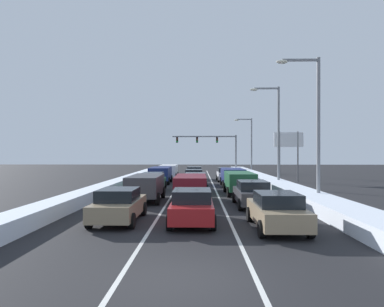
{
  "coord_description": "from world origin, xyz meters",
  "views": [
    {
      "loc": [
        0.28,
        -8.51,
        3.13
      ],
      "look_at": [
        -0.58,
        35.98,
        3.07
      ],
      "focal_mm": 32.41,
      "sensor_mm": 36.0,
      "label": 1
    }
  ],
  "objects_px": {
    "sedan_charcoal_right_lane_second": "(252,193)",
    "roadside_sign_right": "(289,145)",
    "sedan_silver_center_lane_fifth": "(194,173)",
    "street_lamp_right_near": "(313,118)",
    "street_lamp_right_mid": "(275,128)",
    "sedan_green_left_lane_third": "(153,181)",
    "sedan_tan_right_lane_nearest": "(277,210)",
    "suv_charcoal_left_lane_second": "(146,185)",
    "sedan_red_center_lane_nearest": "(192,206)",
    "suv_maroon_center_lane_second": "(191,186)",
    "sedan_tan_left_lane_nearest": "(119,205)",
    "suv_navy_left_lane_fourth": "(161,174)",
    "sedan_black_center_lane_third": "(195,182)",
    "sedan_gray_center_lane_fourth": "(194,177)",
    "suv_green_right_lane_third": "(240,181)",
    "street_lamp_right_far": "(249,141)",
    "suv_white_left_lane_fifth": "(169,170)",
    "suv_navy_right_lane_fourth": "(233,176)",
    "sedan_white_right_lane_fifth": "(226,174)",
    "traffic_light_gantry": "(213,144)"
  },
  "relations": [
    {
      "from": "street_lamp_right_mid",
      "to": "sedan_green_left_lane_third",
      "type": "bearing_deg",
      "value": -167.91
    },
    {
      "from": "sedan_tan_right_lane_nearest",
      "to": "suv_charcoal_left_lane_second",
      "type": "xyz_separation_m",
      "value": [
        -6.66,
        8.21,
        0.25
      ]
    },
    {
      "from": "sedan_tan_right_lane_nearest",
      "to": "sedan_black_center_lane_third",
      "type": "relative_size",
      "value": 1.0
    },
    {
      "from": "sedan_silver_center_lane_fifth",
      "to": "street_lamp_right_far",
      "type": "relative_size",
      "value": 0.54
    },
    {
      "from": "sedan_charcoal_right_lane_second",
      "to": "suv_charcoal_left_lane_second",
      "type": "bearing_deg",
      "value": 161.87
    },
    {
      "from": "sedan_tan_right_lane_nearest",
      "to": "street_lamp_right_mid",
      "type": "xyz_separation_m",
      "value": [
        3.62,
        16.91,
        4.61
      ]
    },
    {
      "from": "sedan_white_right_lane_fifth",
      "to": "street_lamp_right_near",
      "type": "height_order",
      "value": "street_lamp_right_near"
    },
    {
      "from": "sedan_silver_center_lane_fifth",
      "to": "suv_white_left_lane_fifth",
      "type": "height_order",
      "value": "suv_white_left_lane_fifth"
    },
    {
      "from": "suv_maroon_center_lane_second",
      "to": "suv_white_left_lane_fifth",
      "type": "xyz_separation_m",
      "value": [
        -3.15,
        19.82,
        0.0
      ]
    },
    {
      "from": "suv_navy_left_lane_fourth",
      "to": "sedan_black_center_lane_third",
      "type": "bearing_deg",
      "value": -62.8
    },
    {
      "from": "sedan_tan_left_lane_nearest",
      "to": "sedan_green_left_lane_third",
      "type": "xyz_separation_m",
      "value": [
        -0.21,
        13.18,
        0.0
      ]
    },
    {
      "from": "sedan_green_left_lane_third",
      "to": "suv_navy_left_lane_fourth",
      "type": "height_order",
      "value": "suv_navy_left_lane_fourth"
    },
    {
      "from": "suv_green_right_lane_third",
      "to": "sedan_black_center_lane_third",
      "type": "relative_size",
      "value": 1.09
    },
    {
      "from": "sedan_green_left_lane_third",
      "to": "suv_white_left_lane_fifth",
      "type": "bearing_deg",
      "value": 89.22
    },
    {
      "from": "sedan_tan_left_lane_nearest",
      "to": "suv_navy_left_lane_fourth",
      "type": "distance_m",
      "value": 19.78
    },
    {
      "from": "sedan_gray_center_lane_fourth",
      "to": "sedan_green_left_lane_third",
      "type": "bearing_deg",
      "value": -122.28
    },
    {
      "from": "suv_navy_right_lane_fourth",
      "to": "suv_navy_left_lane_fourth",
      "type": "relative_size",
      "value": 1.0
    },
    {
      "from": "sedan_charcoal_right_lane_second",
      "to": "roadside_sign_right",
      "type": "height_order",
      "value": "roadside_sign_right"
    },
    {
      "from": "traffic_light_gantry",
      "to": "sedan_tan_right_lane_nearest",
      "type": "bearing_deg",
      "value": -89.09
    },
    {
      "from": "sedan_red_center_lane_nearest",
      "to": "sedan_black_center_lane_third",
      "type": "xyz_separation_m",
      "value": [
        0.03,
        12.95,
        0.0
      ]
    },
    {
      "from": "sedan_charcoal_right_lane_second",
      "to": "suv_navy_left_lane_fourth",
      "type": "xyz_separation_m",
      "value": [
        -7.07,
        15.16,
        0.25
      ]
    },
    {
      "from": "street_lamp_right_mid",
      "to": "street_lamp_right_far",
      "type": "xyz_separation_m",
      "value": [
        0.62,
        20.17,
        -0.42
      ]
    },
    {
      "from": "suv_charcoal_left_lane_second",
      "to": "suv_navy_left_lane_fourth",
      "type": "bearing_deg",
      "value": 92.07
    },
    {
      "from": "sedan_tan_right_lane_nearest",
      "to": "suv_navy_right_lane_fourth",
      "type": "xyz_separation_m",
      "value": [
        -0.03,
        18.2,
        0.25
      ]
    },
    {
      "from": "street_lamp_right_near",
      "to": "suv_green_right_lane_third",
      "type": "bearing_deg",
      "value": 127.38
    },
    {
      "from": "suv_maroon_center_lane_second",
      "to": "sedan_tan_left_lane_nearest",
      "type": "distance_m",
      "value": 7.26
    },
    {
      "from": "sedan_charcoal_right_lane_second",
      "to": "traffic_light_gantry",
      "type": "distance_m",
      "value": 38.78
    },
    {
      "from": "sedan_silver_center_lane_fifth",
      "to": "roadside_sign_right",
      "type": "distance_m",
      "value": 11.23
    },
    {
      "from": "sedan_charcoal_right_lane_second",
      "to": "sedan_tan_left_lane_nearest",
      "type": "relative_size",
      "value": 1.0
    },
    {
      "from": "suv_navy_right_lane_fourth",
      "to": "street_lamp_right_near",
      "type": "height_order",
      "value": "street_lamp_right_near"
    },
    {
      "from": "sedan_charcoal_right_lane_second",
      "to": "sedan_black_center_lane_third",
      "type": "bearing_deg",
      "value": 112.96
    },
    {
      "from": "suv_green_right_lane_third",
      "to": "suv_navy_left_lane_fourth",
      "type": "distance_m",
      "value": 11.69
    },
    {
      "from": "sedan_tan_right_lane_nearest",
      "to": "sedan_silver_center_lane_fifth",
      "type": "distance_m",
      "value": 26.9
    },
    {
      "from": "sedan_tan_right_lane_nearest",
      "to": "suv_navy_left_lane_fourth",
      "type": "height_order",
      "value": "suv_navy_left_lane_fourth"
    },
    {
      "from": "sedan_gray_center_lane_fourth",
      "to": "sedan_silver_center_lane_fifth",
      "type": "relative_size",
      "value": 1.0
    },
    {
      "from": "suv_green_right_lane_third",
      "to": "street_lamp_right_far",
      "type": "bearing_deg",
      "value": 80.16
    },
    {
      "from": "sedan_gray_center_lane_fourth",
      "to": "sedan_green_left_lane_third",
      "type": "relative_size",
      "value": 1.0
    },
    {
      "from": "sedan_white_right_lane_fifth",
      "to": "street_lamp_right_mid",
      "type": "xyz_separation_m",
      "value": [
        3.82,
        -7.31,
        4.61
      ]
    },
    {
      "from": "sedan_white_right_lane_fifth",
      "to": "suv_charcoal_left_lane_second",
      "type": "xyz_separation_m",
      "value": [
        -6.46,
        -16.01,
        0.25
      ]
    },
    {
      "from": "suv_navy_right_lane_fourth",
      "to": "suv_white_left_lane_fifth",
      "type": "relative_size",
      "value": 1.0
    },
    {
      "from": "sedan_red_center_lane_nearest",
      "to": "suv_charcoal_left_lane_second",
      "type": "relative_size",
      "value": 0.92
    },
    {
      "from": "street_lamp_right_near",
      "to": "roadside_sign_right",
      "type": "relative_size",
      "value": 1.62
    },
    {
      "from": "street_lamp_right_near",
      "to": "street_lamp_right_mid",
      "type": "bearing_deg",
      "value": 90.51
    },
    {
      "from": "sedan_green_left_lane_third",
      "to": "street_lamp_right_mid",
      "type": "xyz_separation_m",
      "value": [
        10.69,
        2.29,
        4.61
      ]
    },
    {
      "from": "suv_maroon_center_lane_second",
      "to": "street_lamp_right_far",
      "type": "xyz_separation_m",
      "value": [
        7.98,
        29.08,
        3.93
      ]
    },
    {
      "from": "sedan_silver_center_lane_fifth",
      "to": "street_lamp_right_near",
      "type": "height_order",
      "value": "street_lamp_right_near"
    },
    {
      "from": "sedan_red_center_lane_nearest",
      "to": "sedan_green_left_lane_third",
      "type": "relative_size",
      "value": 1.0
    },
    {
      "from": "suv_maroon_center_lane_second",
      "to": "sedan_gray_center_lane_fourth",
      "type": "height_order",
      "value": "suv_maroon_center_lane_second"
    },
    {
      "from": "street_lamp_right_mid",
      "to": "street_lamp_right_far",
      "type": "bearing_deg",
      "value": 88.23
    },
    {
      "from": "sedan_white_right_lane_fifth",
      "to": "sedan_tan_right_lane_nearest",
      "type": "bearing_deg",
      "value": -89.53
    }
  ]
}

